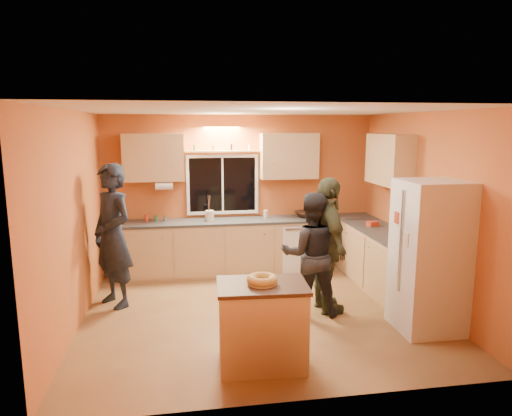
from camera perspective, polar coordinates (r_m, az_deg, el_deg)
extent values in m
plane|color=brown|center=(6.16, 0.48, -12.87)|extent=(4.50, 4.50, 0.00)
cube|color=#B4622E|center=(7.72, -1.99, 1.90)|extent=(4.50, 0.04, 2.60)
cube|color=#B4622E|center=(3.87, 5.51, -6.53)|extent=(4.50, 0.04, 2.60)
cube|color=#B4622E|center=(5.84, -21.82, -1.52)|extent=(0.04, 4.00, 2.60)
cube|color=#B4622E|center=(6.53, 20.35, -0.25)|extent=(0.04, 4.00, 2.60)
cube|color=white|center=(5.67, 0.52, 12.10)|extent=(4.50, 4.00, 0.02)
cube|color=black|center=(7.66, -4.21, 2.94)|extent=(1.10, 0.02, 0.90)
cube|color=white|center=(7.64, -4.20, 2.93)|extent=(1.20, 0.04, 1.00)
cube|color=tan|center=(7.45, -12.66, 6.19)|extent=(0.95, 0.33, 0.75)
cube|color=tan|center=(7.64, 4.14, 6.51)|extent=(0.95, 0.33, 0.75)
cube|color=tan|center=(7.09, 16.33, 5.84)|extent=(0.33, 1.00, 0.75)
cylinder|color=silver|center=(7.37, -11.41, 2.72)|extent=(0.27, 0.12, 0.12)
cube|color=tan|center=(7.57, -4.30, -5.01)|extent=(3.20, 0.60, 0.86)
cube|color=#282B2D|center=(7.47, -4.34, -1.68)|extent=(3.24, 0.62, 0.04)
cube|color=tan|center=(8.09, 12.21, -4.23)|extent=(0.60, 0.60, 0.86)
cube|color=#282B2D|center=(7.99, 12.33, -1.11)|extent=(0.62, 0.62, 0.04)
cube|color=tan|center=(7.03, 15.76, -6.59)|extent=(0.60, 1.80, 0.86)
cube|color=#282B2D|center=(6.91, 15.94, -3.01)|extent=(0.62, 1.84, 0.04)
cube|color=silver|center=(5.77, 20.87, -5.69)|extent=(0.72, 0.70, 1.80)
cube|color=tan|center=(4.76, 0.76, -14.56)|extent=(0.89, 0.62, 0.84)
cube|color=black|center=(4.59, 0.77, -9.69)|extent=(0.93, 0.66, 0.04)
torus|color=tan|center=(4.57, 0.78, -8.93)|extent=(0.31, 0.31, 0.09)
imported|color=black|center=(6.39, -17.47, -3.33)|extent=(0.81, 0.84, 1.94)
imported|color=black|center=(5.90, 6.86, -5.75)|extent=(0.86, 0.72, 1.60)
imported|color=#313723|center=(5.99, 8.91, -4.66)|extent=(0.49, 1.06, 1.78)
imported|color=black|center=(7.75, 6.37, -0.77)|extent=(0.46, 0.46, 0.10)
cylinder|color=beige|center=(7.41, -5.82, -0.97)|extent=(0.14, 0.14, 0.17)
imported|color=gray|center=(6.16, 18.76, -3.24)|extent=(0.25, 0.22, 0.28)
cube|color=#B0341B|center=(7.23, 14.36, -1.92)|extent=(0.19, 0.16, 0.07)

